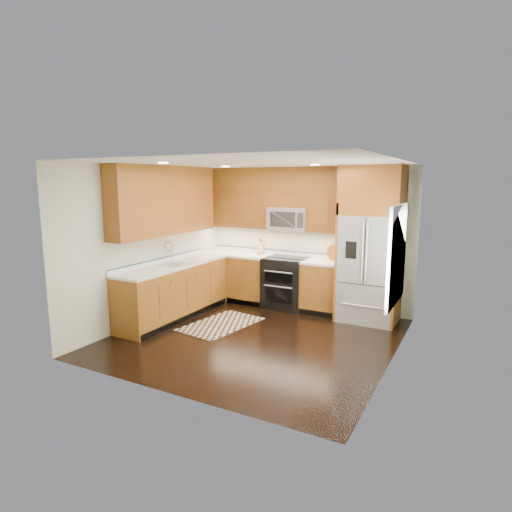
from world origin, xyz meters
The scene contains 16 objects.
ground centered at (0.00, 0.00, 0.00)m, with size 4.00×4.00×0.00m, color black.
wall_back centered at (0.00, 2.00, 1.30)m, with size 4.00×0.02×2.60m, color silver.
wall_left centered at (-2.00, 0.00, 1.30)m, with size 0.02×4.00×2.60m, color silver.
wall_right centered at (2.00, 0.00, 1.30)m, with size 0.02×4.00×2.60m, color silver.
window centered at (1.98, 0.20, 1.40)m, with size 0.04×1.10×1.30m.
base_cabinets centered at (-1.23, 0.90, 0.45)m, with size 2.85×3.00×0.90m.
countertop centered at (-1.09, 1.01, 0.92)m, with size 2.86×3.01×0.04m.
upper_cabinets centered at (-1.15, 1.09, 2.02)m, with size 2.85×3.00×1.15m.
range centered at (-0.25, 1.67, 0.47)m, with size 0.76×0.67×0.95m.
microwave centered at (-0.25, 1.80, 1.66)m, with size 0.76×0.40×0.42m.
refrigerator centered at (1.30, 1.63, 1.30)m, with size 0.98×0.75×2.60m.
sink_faucet centered at (-1.73, 0.23, 0.99)m, with size 0.54×0.44×0.37m.
rug centered at (-0.78, 0.25, 0.01)m, with size 0.81×1.36×0.01m, color black.
knife_block centered at (-0.90, 1.91, 1.06)m, with size 0.15×0.17×0.29m.
utensil_crock centered at (0.75, 1.92, 1.06)m, with size 0.14×0.14×0.34m.
cutting_board centered at (0.57, 1.94, 0.95)m, with size 0.28×0.28×0.02m, color brown.
Camera 1 is at (2.94, -5.46, 2.34)m, focal length 30.00 mm.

